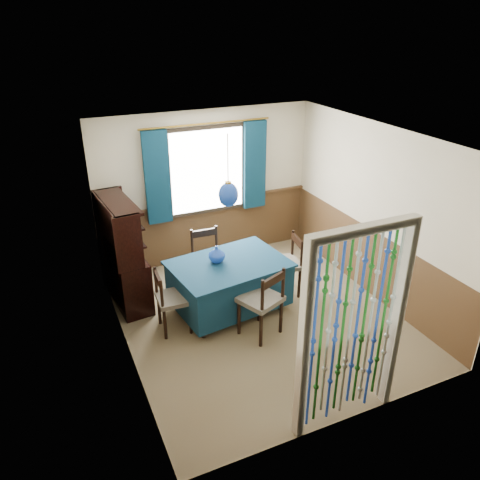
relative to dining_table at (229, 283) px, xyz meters
name	(u,v)px	position (x,y,z in m)	size (l,w,h in m)	color
floor	(260,317)	(0.30, -0.35, -0.43)	(4.00, 4.00, 0.00)	brown
ceiling	(264,138)	(0.30, -0.35, 2.07)	(4.00, 4.00, 0.00)	silver
wall_back	(206,188)	(0.30, 1.65, 0.82)	(3.60, 3.60, 0.00)	beige
wall_front	(359,320)	(0.30, -2.35, 0.82)	(3.60, 3.60, 0.00)	beige
wall_left	(119,263)	(-1.50, -0.35, 0.82)	(4.00, 4.00, 0.00)	beige
wall_right	(375,213)	(2.10, -0.35, 0.82)	(4.00, 4.00, 0.00)	beige
wainscot_back	(208,230)	(0.30, 1.63, 0.07)	(3.60, 3.60, 0.00)	#4B321C
wainscot_front	(349,381)	(0.30, -2.34, 0.07)	(3.60, 3.60, 0.00)	#4B321C
wainscot_left	(127,318)	(-1.48, -0.35, 0.07)	(4.00, 4.00, 0.00)	#4B321C
wainscot_right	(368,260)	(2.09, -0.35, 0.07)	(4.00, 4.00, 0.00)	#4B321C
window	(207,171)	(0.30, 1.60, 1.12)	(1.32, 0.12, 1.42)	black
doorway	(352,334)	(0.30, -2.29, 0.62)	(1.16, 0.12, 2.18)	silver
dining_table	(229,283)	(0.00, 0.00, 0.00)	(1.67, 1.26, 0.74)	#0D2C43
chair_near	(262,301)	(0.16, -0.70, 0.08)	(0.62, 0.60, 0.97)	black
chair_far	(208,258)	(-0.05, 0.68, 0.06)	(0.48, 0.46, 0.93)	black
chair_left	(171,299)	(-0.87, -0.12, 0.04)	(0.44, 0.46, 0.88)	black
chair_right	(286,263)	(0.94, 0.07, 0.06)	(0.51, 0.52, 0.92)	black
sideboard	(124,266)	(-1.27, 0.85, 0.12)	(0.52, 1.22, 1.55)	black
pendant_lamp	(228,194)	(0.00, 0.00, 1.30)	(0.25, 0.25, 0.93)	olive
vase_table	(217,255)	(-0.14, 0.11, 0.42)	(0.21, 0.21, 0.22)	navy
bowl_shelf	(127,236)	(-1.21, 0.68, 0.65)	(0.20, 0.20, 0.05)	beige
vase_sideboard	(122,240)	(-1.21, 1.07, 0.43)	(0.17, 0.17, 0.18)	beige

